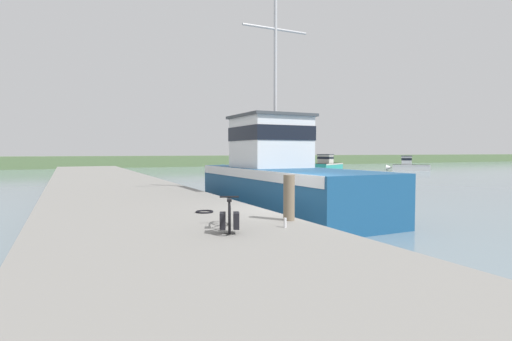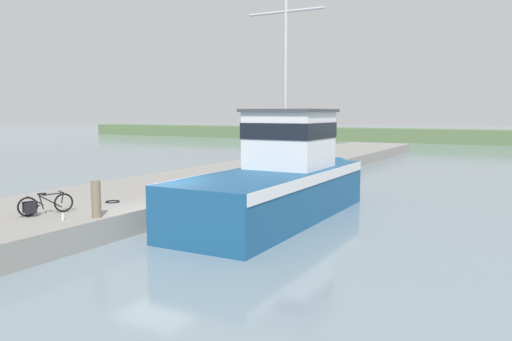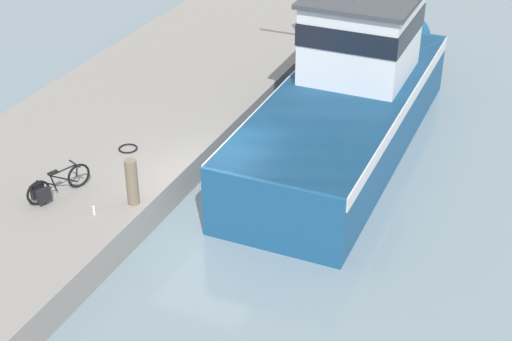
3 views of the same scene
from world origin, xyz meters
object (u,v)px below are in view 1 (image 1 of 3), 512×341
at_px(fishing_boat_main, 278,176).
at_px(mooring_post, 289,198).
at_px(water_bottle_by_bike, 285,223).
at_px(boat_white_moored, 327,164).
at_px(bicycle_touring, 229,216).
at_px(boat_red_outer, 409,165).

relative_size(fishing_boat_main, mooring_post, 10.83).
bearing_deg(fishing_boat_main, water_bottle_by_bike, -118.14).
bearing_deg(boat_white_moored, mooring_post, 110.22).
bearing_deg(mooring_post, bicycle_touring, -162.44).
bearing_deg(fishing_boat_main, boat_white_moored, 50.87).
xyz_separation_m(fishing_boat_main, boat_red_outer, (32.61, 23.80, -0.78)).
distance_m(boat_white_moored, water_bottle_by_bike, 47.88).
relative_size(boat_white_moored, bicycle_touring, 4.63).
bearing_deg(boat_red_outer, mooring_post, 174.91).
xyz_separation_m(boat_white_moored, mooring_post, (-28.05, -37.62, 0.62)).
height_order(boat_red_outer, boat_white_moored, boat_white_moored).
height_order(boat_red_outer, mooring_post, boat_red_outer).
height_order(boat_white_moored, bicycle_touring, boat_white_moored).
height_order(mooring_post, water_bottle_by_bike, mooring_post).
xyz_separation_m(mooring_post, water_bottle_by_bike, (-0.55, -0.78, -0.45)).
bearing_deg(water_bottle_by_bike, boat_red_outer, 40.38).
bearing_deg(fishing_boat_main, bicycle_touring, -126.37).
bearing_deg(bicycle_touring, boat_white_moored, 73.49).
xyz_separation_m(boat_white_moored, bicycle_touring, (-29.85, -38.20, 0.36)).
relative_size(fishing_boat_main, boat_red_outer, 2.61).
xyz_separation_m(fishing_boat_main, bicycle_touring, (-4.92, -6.84, -0.36)).
bearing_deg(water_bottle_by_bike, boat_white_moored, 53.33).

